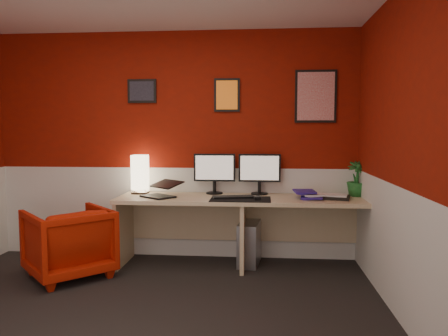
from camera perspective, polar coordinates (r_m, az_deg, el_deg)
ground at (r=3.51m, az=-12.24°, el=-19.06°), size 4.00×3.50×0.01m
wall_back at (r=4.91m, az=-6.44°, el=2.94°), size 4.00×0.01×2.50m
wall_right at (r=3.23m, az=23.53°, el=1.47°), size 0.01×3.50×2.50m
wainscot_back at (r=4.99m, az=-6.37°, el=-5.71°), size 4.00×0.01×1.00m
wainscot_right at (r=3.35m, az=22.99°, el=-11.42°), size 0.01×3.50×1.00m
desk at (r=4.59m, az=2.51°, el=-8.34°), size 2.60×0.65×0.73m
shoji_lamp at (r=4.86m, az=-10.87°, el=-0.93°), size 0.16×0.16×0.40m
laptop at (r=4.55m, az=-8.62°, el=-2.43°), size 0.40×0.39×0.22m
monitor_left at (r=4.74m, az=-1.26°, el=0.11°), size 0.45×0.06×0.58m
monitor_right at (r=4.71m, az=4.65°, el=0.06°), size 0.45×0.06×0.58m
desk_mat at (r=4.39m, az=2.17°, el=-4.06°), size 0.60×0.38×0.01m
keyboard at (r=4.45m, az=1.25°, el=-3.78°), size 0.44×0.22×0.02m
mouse at (r=4.37m, az=4.33°, el=-3.89°), size 0.07×0.11×0.03m
book_bottom at (r=4.53m, az=9.98°, el=-3.72°), size 0.25×0.31×0.03m
book_middle at (r=4.54m, az=10.12°, el=-3.38°), size 0.24×0.31×0.02m
book_top at (r=4.52m, az=9.12°, el=-3.08°), size 0.23×0.30×0.03m
zen_tray at (r=4.57m, az=13.84°, el=-3.69°), size 0.40×0.33×0.03m
potted_plant at (r=4.78m, az=16.90°, el=-1.36°), size 0.21×0.21×0.37m
pc_tower at (r=4.72m, az=3.32°, el=-9.72°), size 0.25×0.47×0.45m
armchair at (r=4.56m, az=-19.56°, el=-9.11°), size 1.03×1.03×0.67m
art_left at (r=4.99m, az=-10.63°, el=9.81°), size 0.32×0.02×0.26m
art_center at (r=4.82m, az=0.39°, el=9.47°), size 0.28×0.02×0.36m
art_right at (r=4.84m, az=11.85°, el=9.11°), size 0.44×0.02×0.56m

